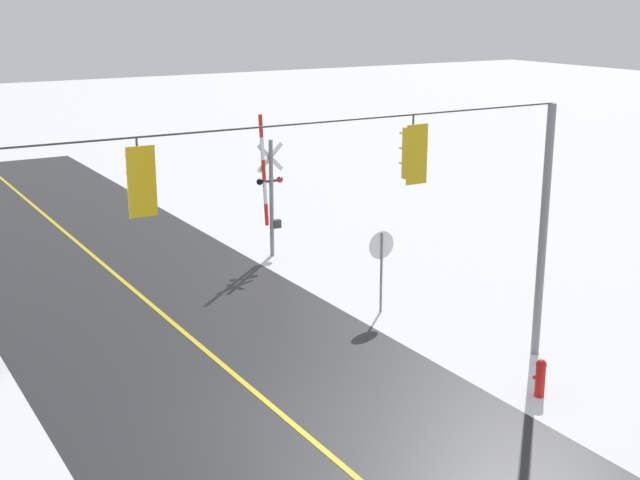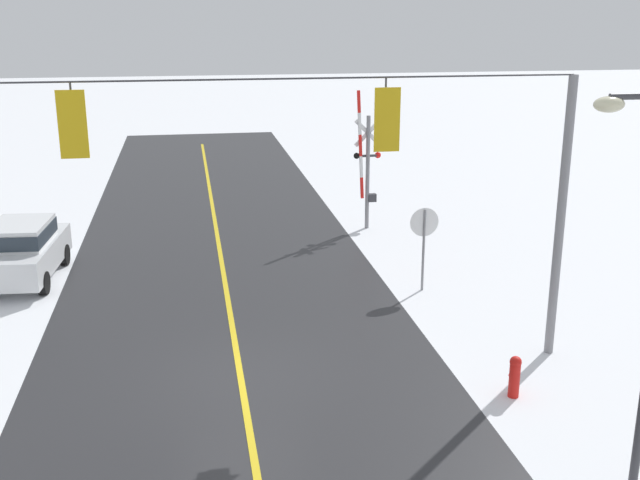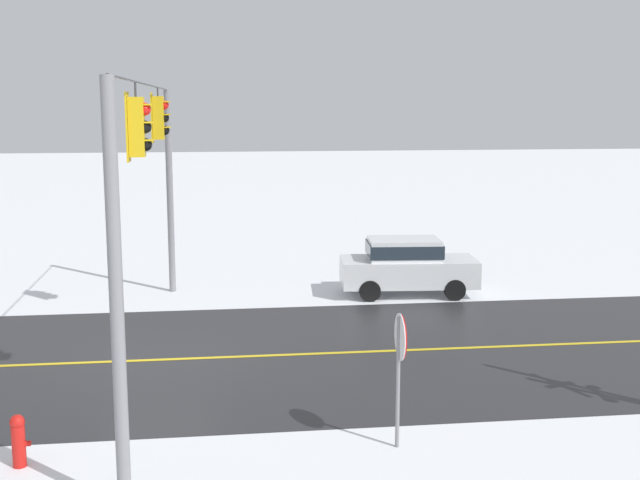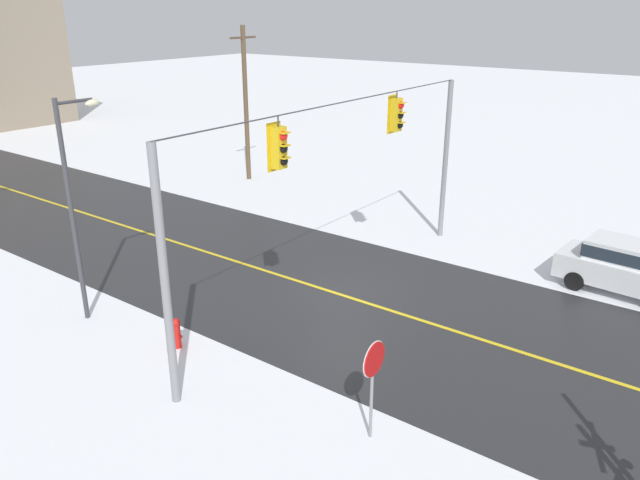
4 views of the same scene
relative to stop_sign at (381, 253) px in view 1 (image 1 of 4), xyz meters
The scene contains 5 objects.
ground_plane 7.16m from the stop_sign, 39.45° to the left, with size 160.00×160.00×0.00m, color white.
signal_span 7.33m from the stop_sign, 39.50° to the left, with size 14.20×0.47×6.22m.
stop_sign is the anchor object (origin of this frame).
railroad_crossing 6.50m from the stop_sign, 89.27° to the right, with size 0.98×0.31×4.86m.
fire_hydrant 6.38m from the stop_sign, 89.80° to the left, with size 0.24×0.31×0.88m.
Camera 1 is at (7.84, 14.54, 8.55)m, focal length 48.78 mm.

